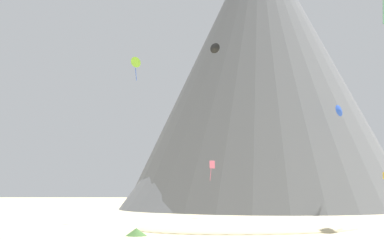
% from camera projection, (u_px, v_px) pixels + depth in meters
% --- Properties ---
extents(dune_foreground_right, '(26.83, 19.48, 1.77)m').
position_uv_depth(dune_foreground_right, '(250.00, 228.00, 50.92)').
color(dune_foreground_right, beige).
rests_on(dune_foreground_right, ground_plane).
extents(bush_near_right, '(2.67, 2.67, 0.69)m').
position_uv_depth(bush_near_right, '(136.00, 232.00, 43.09)').
color(bush_near_right, '#477238').
rests_on(bush_near_right, ground_plane).
extents(bush_near_left, '(2.26, 2.26, 0.49)m').
position_uv_depth(bush_near_left, '(226.00, 230.00, 46.68)').
color(bush_near_left, '#568442').
rests_on(bush_near_left, ground_plane).
extents(rock_massif, '(78.58, 78.58, 64.85)m').
position_uv_depth(rock_massif, '(256.00, 80.00, 106.84)').
color(rock_massif, slate).
rests_on(rock_massif, ground_plane).
extents(kite_black_mid, '(1.37, 1.05, 1.37)m').
position_uv_depth(kite_black_mid, '(214.00, 48.00, 59.63)').
color(kite_black_mid, black).
extents(kite_blue_mid, '(1.97, 1.83, 2.06)m').
position_uv_depth(kite_blue_mid, '(340.00, 110.00, 81.08)').
color(kite_blue_mid, blue).
extents(kite_rainbow_low, '(0.82, 0.53, 2.97)m').
position_uv_depth(kite_rainbow_low, '(212.00, 166.00, 70.53)').
color(kite_rainbow_low, '#E5668C').
extents(kite_lime_mid, '(1.51, 1.25, 3.26)m').
position_uv_depth(kite_lime_mid, '(135.00, 63.00, 64.95)').
color(kite_lime_mid, '#8CD133').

